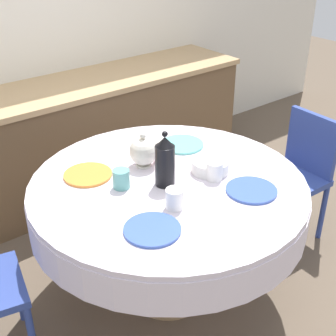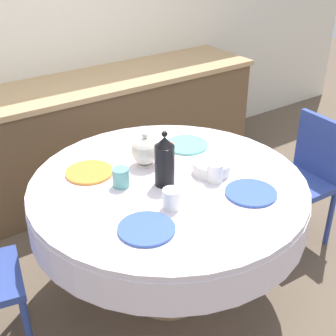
% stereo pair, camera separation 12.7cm
% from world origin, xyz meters
% --- Properties ---
extents(ground_plane, '(12.00, 12.00, 0.00)m').
position_xyz_m(ground_plane, '(0.00, 0.00, 0.00)').
color(ground_plane, brown).
extents(wall_back, '(7.00, 0.05, 2.60)m').
position_xyz_m(wall_back, '(0.00, 1.71, 1.30)').
color(wall_back, silver).
rests_on(wall_back, ground_plane).
extents(kitchen_counter, '(3.24, 0.64, 0.89)m').
position_xyz_m(kitchen_counter, '(0.00, 1.37, 0.45)').
color(kitchen_counter, brown).
rests_on(kitchen_counter, ground_plane).
extents(dining_table, '(1.45, 1.45, 0.77)m').
position_xyz_m(dining_table, '(0.00, 0.00, 0.65)').
color(dining_table, tan).
rests_on(dining_table, ground_plane).
extents(chair_left, '(0.42, 0.42, 0.86)m').
position_xyz_m(chair_left, '(1.06, -0.05, 0.49)').
color(chair_left, '#2D428E').
rests_on(chair_left, ground_plane).
extents(plate_near_left, '(0.26, 0.26, 0.01)m').
position_xyz_m(plate_near_left, '(-0.32, -0.29, 0.78)').
color(plate_near_left, '#3856AD').
rests_on(plate_near_left, dining_table).
extents(cup_near_left, '(0.09, 0.09, 0.10)m').
position_xyz_m(cup_near_left, '(-0.13, -0.21, 0.82)').
color(cup_near_left, white).
rests_on(cup_near_left, dining_table).
extents(plate_near_right, '(0.26, 0.26, 0.01)m').
position_xyz_m(plate_near_right, '(0.27, -0.33, 0.78)').
color(plate_near_right, '#3856AD').
rests_on(plate_near_right, dining_table).
extents(cup_near_right, '(0.09, 0.09, 0.10)m').
position_xyz_m(cup_near_right, '(0.20, -0.13, 0.82)').
color(cup_near_right, white).
rests_on(cup_near_right, dining_table).
extents(plate_far_left, '(0.26, 0.26, 0.01)m').
position_xyz_m(plate_far_left, '(-0.29, 0.31, 0.78)').
color(plate_far_left, orange).
rests_on(plate_far_left, dining_table).
extents(cup_far_left, '(0.09, 0.09, 0.10)m').
position_xyz_m(cup_far_left, '(-0.22, 0.10, 0.82)').
color(cup_far_left, '#5BA39E').
rests_on(cup_far_left, dining_table).
extents(plate_far_right, '(0.26, 0.26, 0.01)m').
position_xyz_m(plate_far_right, '(0.33, 0.28, 0.78)').
color(plate_far_right, '#60BCB7').
rests_on(plate_far_right, dining_table).
extents(cup_far_right, '(0.09, 0.09, 0.10)m').
position_xyz_m(cup_far_right, '(0.13, 0.20, 0.82)').
color(cup_far_right, '#CC4C3D').
rests_on(cup_far_right, dining_table).
extents(coffee_carafe, '(0.10, 0.10, 0.30)m').
position_xyz_m(coffee_carafe, '(-0.03, -0.01, 0.90)').
color(coffee_carafe, black).
rests_on(coffee_carafe, dining_table).
extents(teapot, '(0.21, 0.15, 0.20)m').
position_xyz_m(teapot, '(0.00, 0.22, 0.86)').
color(teapot, silver).
rests_on(teapot, dining_table).
extents(fruit_bowl, '(0.20, 0.20, 0.06)m').
position_xyz_m(fruit_bowl, '(0.25, -0.05, 0.80)').
color(fruit_bowl, silver).
rests_on(fruit_bowl, dining_table).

